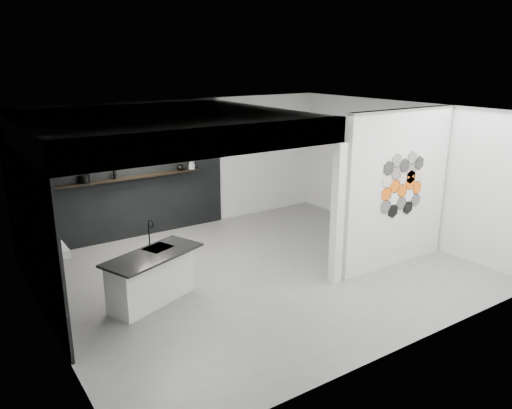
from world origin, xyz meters
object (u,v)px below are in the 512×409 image
Objects in this scene: partition_panel at (397,189)px; bottle_dark at (115,175)px; kettle at (180,167)px; glass_bowl at (192,167)px; wall_basin at (52,251)px; kitchen_island at (151,277)px; glass_vase at (192,165)px; utensil_cup at (83,180)px; stockpot at (85,179)px.

bottle_dark is (-3.77, 3.87, 0.01)m from partition_panel.
bottle_dark is at bearing -156.24° from kettle.
partition_panel is at bearing -61.77° from glass_bowl.
wall_basin is 3.78m from kettle.
bottle_dark is (1.70, 2.07, 0.56)m from wall_basin.
kitchen_island is 3.72m from glass_vase.
glass_vase is at bearing 0.00° from utensil_cup.
partition_panel reaches higher than bottle_dark.
partition_panel is 24.70× the size of utensil_cup.
partition_panel reaches higher than stockpot.
stockpot is 1.42× the size of glass_bowl.
glass_vase is at bearing 0.00° from stockpot.
kettle is 1.10× the size of glass_bowl.
wall_basin is 2.73m from bottle_dark.
glass_bowl is 1.69m from bottle_dark.
glass_bowl is at bearing 0.00° from glass_vase.
glass_bowl is (2.17, 2.86, 0.95)m from kitchen_island.
kitchen_island is 3.03m from stockpot.
kettle is at bearing 0.00° from utensil_cup.
utensil_cup reaches higher than wall_basin.
utensil_cup is (-2.04, 0.00, -0.01)m from kettle.
glass_bowl is at bearing 0.00° from bottle_dark.
glass_vase is at bearing 31.35° from wall_basin.
utensil_cup is at bearing 180.00° from bottle_dark.
wall_basin is 4.01m from glass_vase.
bottle_dark reaches higher than stockpot.
glass_vase is at bearing 31.45° from kitchen_island.
kitchen_island is at bearing -87.07° from utensil_cup.
kitchen_island is (1.22, -0.79, -0.43)m from wall_basin.
kettle reaches higher than kitchen_island.
kitchen_island is 10.95× the size of kettle.
partition_panel is 15.95× the size of bottle_dark.
kitchen_island is 8.49× the size of stockpot.
partition_panel is at bearing -34.66° from kitchen_island.
utensil_cup is (-0.62, 0.00, -0.03)m from bottle_dark.
partition_panel is at bearing -18.23° from wall_basin.
kitchen_island is at bearing -99.81° from kettle.
bottle_dark reaches higher than wall_basin.
partition_panel is 1.67× the size of kitchen_island.
stockpot is at bearing 70.87° from kitchen_island.
kettle reaches higher than glass_bowl.
glass_bowl is at bearing 23.76° from kettle.
glass_vase is (0.00, 0.00, 0.03)m from glass_bowl.
wall_basin is at bearing -148.65° from glass_bowl.
partition_panel reaches higher than kettle.
wall_basin is 0.36× the size of kitchen_island.
glass_vase is 0.88× the size of bottle_dark.
stockpot is 2.28m from glass_bowl.
bottle_dark is (0.48, 2.86, 0.99)m from kitchen_island.
bottle_dark is 1.55× the size of utensil_cup.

